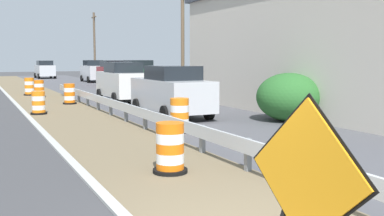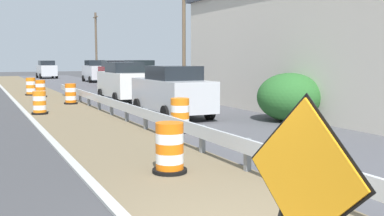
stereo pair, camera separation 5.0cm
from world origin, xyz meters
TOP-DOWN VIEW (x-y plane):
  - guardrail_median at (1.83, 3.96)m, footprint 0.18×41.35m
  - warning_sign_diamond at (-0.03, -1.10)m, footprint 0.25×1.73m
  - traffic_barrel_nearest at (0.37, 3.53)m, footprint 0.73×0.73m
  - traffic_barrel_close at (2.69, 8.09)m, footprint 0.75×0.75m
  - traffic_barrel_mid at (-0.77, 14.94)m, footprint 0.68×0.68m
  - traffic_barrel_far at (1.25, 18.69)m, footprint 0.70×0.70m
  - traffic_barrel_farther at (0.02, 25.50)m, footprint 0.74×0.74m
  - traffic_barrel_farthest at (0.38, 23.65)m, footprint 0.74×0.74m
  - car_lead_near_lane at (4.02, 11.80)m, footprint 2.07×4.81m
  - car_trailing_near_lane at (7.80, 40.09)m, footprint 2.03×4.79m
  - car_lead_far_lane at (4.16, 18.79)m, footprint 2.01×4.69m
  - car_mid_far_lane at (7.67, 26.00)m, footprint 2.02×4.73m
  - car_trailing_far_lane at (4.56, 50.88)m, footprint 2.13×4.16m
  - car_distant_a at (7.83, 33.39)m, footprint 2.03×4.37m
  - roadside_shop_near at (12.14, 10.60)m, footprint 8.63×15.74m
  - utility_pole_mid at (9.66, 22.68)m, footprint 0.24×1.80m
  - utility_pole_far at (9.16, 44.86)m, footprint 0.24×1.80m
  - bush_roadside at (7.47, 8.56)m, footprint 2.46×2.46m
  - tree_roadside at (14.03, 21.67)m, footprint 5.29×5.29m

SIDE VIEW (x-z plane):
  - traffic_barrel_mid at x=-0.77m, z-range -0.05..0.93m
  - traffic_barrel_nearest at x=0.37m, z-range -0.05..1.00m
  - traffic_barrel_farthest at x=0.38m, z-range -0.05..1.00m
  - traffic_barrel_far at x=1.25m, z-range -0.05..1.02m
  - traffic_barrel_close at x=2.69m, z-range -0.05..1.05m
  - traffic_barrel_farther at x=0.02m, z-range -0.05..1.08m
  - guardrail_median at x=1.83m, z-range 0.16..0.87m
  - bush_roadside at x=7.47m, z-range 0.00..1.83m
  - car_lead_near_lane at x=4.02m, z-range 0.00..2.08m
  - car_trailing_far_lane at x=4.56m, z-range 0.00..2.13m
  - warning_sign_diamond at x=-0.03m, z-range 0.06..2.07m
  - car_lead_far_lane at x=4.16m, z-range 0.00..2.17m
  - car_distant_a at x=7.83m, z-range 0.00..2.20m
  - car_trailing_near_lane at x=7.80m, z-range 0.00..2.21m
  - car_mid_far_lane at x=7.67m, z-range 0.00..2.25m
  - roadside_shop_near at x=12.14m, z-range 0.01..5.80m
  - utility_pole_mid at x=9.66m, z-range 0.15..7.23m
  - utility_pole_far at x=9.16m, z-range 0.15..7.61m
  - tree_roadside at x=14.03m, z-range 1.44..9.10m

